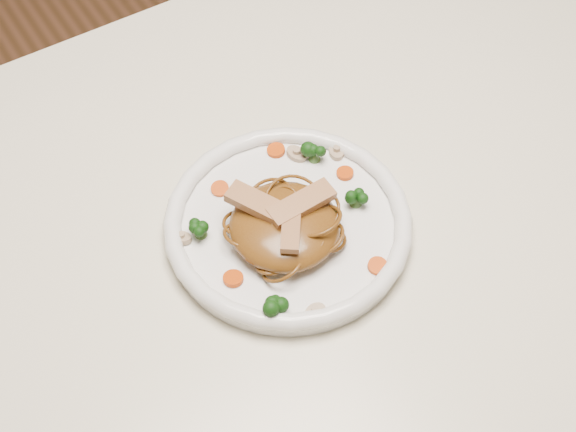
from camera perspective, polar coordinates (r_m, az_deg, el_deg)
table at (r=1.06m, az=1.02°, el=-2.56°), size 1.20×0.80×0.75m
plate at (r=0.95m, az=0.00°, el=-0.80°), size 0.35×0.35×0.02m
noodle_mound at (r=0.92m, az=-0.22°, el=-0.66°), size 0.14×0.14×0.04m
chicken_a at (r=0.91m, az=0.89°, el=0.82°), size 0.08×0.03×0.01m
chicken_b at (r=0.91m, az=-1.77°, el=0.70°), size 0.06×0.08×0.01m
chicken_c at (r=0.89m, az=0.20°, el=-0.78°), size 0.05×0.06×0.01m
broccoli_0 at (r=0.99m, az=1.78°, el=4.39°), size 0.03×0.03×0.03m
broccoli_1 at (r=0.93m, az=-5.81°, el=-0.72°), size 0.03×0.03×0.03m
broccoli_2 at (r=0.87m, az=-0.82°, el=-6.02°), size 0.03×0.03×0.03m
broccoli_3 at (r=0.95m, az=4.53°, el=1.38°), size 0.03×0.03×0.03m
carrot_0 at (r=1.01m, az=-0.80°, el=4.35°), size 0.02×0.02×0.00m
carrot_1 at (r=0.90m, az=-3.63°, el=-4.13°), size 0.03×0.03×0.00m
carrot_2 at (r=0.99m, az=3.78°, el=2.83°), size 0.02×0.02×0.00m
carrot_3 at (r=0.97m, az=-4.51°, el=1.80°), size 0.02×0.02×0.00m
carrot_4 at (r=0.91m, az=5.93°, el=-3.30°), size 0.02×0.02×0.00m
mushroom_0 at (r=0.88m, az=1.79°, el=-6.34°), size 0.03×0.03×0.01m
mushroom_1 at (r=1.01m, az=3.22°, el=4.26°), size 0.03×0.03×0.01m
mushroom_2 at (r=0.94m, az=-7.02°, el=-1.45°), size 0.03×0.03×0.01m
mushroom_3 at (r=1.00m, az=0.57°, el=4.11°), size 0.03×0.03×0.01m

